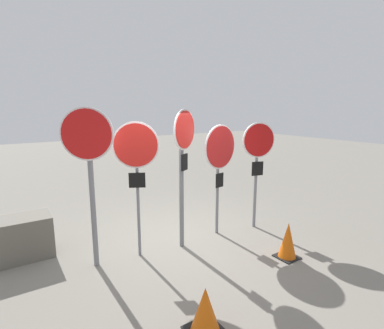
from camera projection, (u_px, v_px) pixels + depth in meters
name	position (u px, v px, depth m)	size (l,w,h in m)	color
ground_plane	(181.00, 242.00, 5.85)	(40.00, 40.00, 0.00)	gray
stop_sign_0	(89.00, 157.00, 4.61)	(0.71, 0.46, 2.61)	slate
stop_sign_1	(136.00, 155.00, 4.96)	(0.70, 0.39, 2.37)	slate
stop_sign_2	(183.00, 153.00, 5.34)	(0.64, 0.38, 2.57)	slate
stop_sign_3	(220.00, 155.00, 5.94)	(0.87, 0.21, 2.27)	slate
stop_sign_4	(258.00, 152.00, 6.26)	(0.72, 0.22, 2.29)	slate
traffic_cone_0	(288.00, 241.00, 5.20)	(0.37, 0.37, 0.64)	black
traffic_cone_1	(205.00, 310.00, 3.47)	(0.42, 0.42, 0.57)	black
storage_crate	(22.00, 238.00, 5.19)	(0.96, 0.62, 0.73)	#605B51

